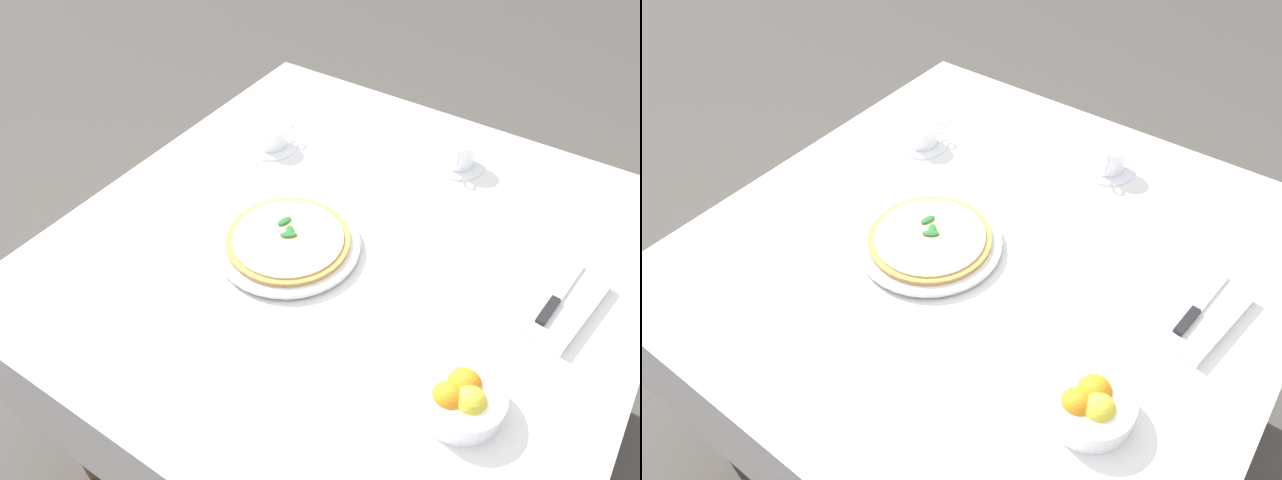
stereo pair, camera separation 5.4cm
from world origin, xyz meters
TOP-DOWN VIEW (x-y plane):
  - ground_plane at (0.00, 0.00)m, footprint 8.00×8.00m
  - dining_table at (0.00, 0.00)m, footprint 1.19×1.19m
  - pizza_plate at (-0.08, 0.11)m, footprint 0.31×0.31m
  - pizza at (-0.08, 0.11)m, footprint 0.26×0.26m
  - coffee_cup_right_edge at (0.21, 0.36)m, footprint 0.13×0.13m
  - coffee_cup_near_right at (0.39, -0.07)m, footprint 0.13×0.13m
  - napkin_folded at (0.08, -0.41)m, footprint 0.24×0.16m
  - dinner_knife at (0.08, -0.41)m, footprint 0.20×0.04m
  - citrus_bowl at (-0.23, -0.35)m, footprint 0.15×0.15m

SIDE VIEW (x-z plane):
  - ground_plane at x=0.00m, z-range 0.00..0.00m
  - dining_table at x=0.00m, z-range 0.24..0.97m
  - napkin_folded at x=0.08m, z-range 0.73..0.75m
  - pizza_plate at x=-0.08m, z-range 0.73..0.75m
  - dinner_knife at x=0.08m, z-range 0.75..0.76m
  - pizza at x=-0.08m, z-range 0.74..0.76m
  - coffee_cup_right_edge at x=0.21m, z-range 0.73..0.79m
  - citrus_bowl at x=-0.23m, z-range 0.72..0.79m
  - coffee_cup_near_right at x=0.39m, z-range 0.73..0.80m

